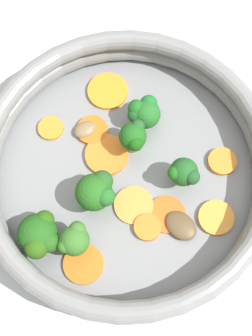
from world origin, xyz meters
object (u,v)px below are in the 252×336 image
at_px(carrot_slice_8, 216,218).
at_px(broccoli_floret_0, 144,113).
at_px(carrot_slice_6, 107,155).
at_px(carrot_slice_9, 146,228).
at_px(broccoli_floret_3, 74,240).
at_px(broccoli_floret_5, 184,173).
at_px(carrot_slice_0, 92,130).
at_px(mushroom_piece_0, 181,226).
at_px(carrot_slice_5, 108,91).
at_px(carrot_slice_4, 134,205).
at_px(mushroom_piece_1, 85,130).
at_px(broccoli_floret_2, 96,191).
at_px(carrot_slice_2, 83,264).
at_px(carrot_slice_1, 166,214).
at_px(skillet, 126,175).
at_px(broccoli_floret_4, 39,235).
at_px(carrot_slice_3, 51,128).
at_px(carrot_slice_7, 222,161).
at_px(broccoli_floret_1, 133,137).

height_order(carrot_slice_8, broccoli_floret_0, broccoli_floret_0).
height_order(carrot_slice_6, carrot_slice_9, same).
height_order(broccoli_floret_3, broccoli_floret_5, broccoli_floret_3).
distance_m(carrot_slice_0, mushroom_piece_0, 0.14).
height_order(carrot_slice_5, broccoli_floret_3, broccoli_floret_3).
relative_size(carrot_slice_4, broccoli_floret_5, 1.00).
distance_m(carrot_slice_4, mushroom_piece_1, 0.10).
xyz_separation_m(carrot_slice_8, broccoli_floret_2, (-0.11, 0.06, 0.03)).
height_order(carrot_slice_2, carrot_slice_9, carrot_slice_9).
distance_m(carrot_slice_1, carrot_slice_4, 0.04).
xyz_separation_m(carrot_slice_1, carrot_slice_2, (-0.10, -0.02, 0.00)).
height_order(skillet, carrot_slice_9, carrot_slice_9).
bearing_deg(carrot_slice_0, broccoli_floret_5, -51.10).
distance_m(carrot_slice_1, carrot_slice_9, 0.03).
xyz_separation_m(broccoli_floret_3, broccoli_floret_5, (0.13, 0.03, -0.00)).
height_order(broccoli_floret_4, broccoli_floret_5, broccoli_floret_4).
xyz_separation_m(carrot_slice_3, broccoli_floret_2, (0.02, -0.09, 0.03)).
distance_m(carrot_slice_1, mushroom_piece_1, 0.13).
bearing_deg(mushroom_piece_0, carrot_slice_9, 163.10).
bearing_deg(broccoli_floret_3, broccoli_floret_4, 152.02).
distance_m(carrot_slice_6, broccoli_floret_2, 0.06).
height_order(carrot_slice_8, mushroom_piece_1, mushroom_piece_1).
bearing_deg(carrot_slice_7, carrot_slice_1, -156.69).
bearing_deg(mushroom_piece_1, carrot_slice_0, -17.82).
bearing_deg(carrot_slice_7, carrot_slice_0, 145.32).
bearing_deg(broccoli_floret_5, carrot_slice_8, -69.92).
relative_size(carrot_slice_6, carrot_slice_9, 1.66).
relative_size(carrot_slice_4, broccoli_floret_1, 0.94).
xyz_separation_m(carrot_slice_7, broccoli_floret_4, (-0.21, -0.02, 0.02)).
distance_m(carrot_slice_4, carrot_slice_6, 0.06).
bearing_deg(carrot_slice_3, broccoli_floret_0, -14.77).
distance_m(carrot_slice_8, broccoli_floret_5, 0.06).
distance_m(carrot_slice_7, mushroom_piece_1, 0.15).
height_order(carrot_slice_3, carrot_slice_6, same).
distance_m(carrot_slice_8, broccoli_floret_0, 0.14).
distance_m(carrot_slice_5, carrot_slice_9, 0.16).
relative_size(carrot_slice_0, broccoli_floret_5, 0.84).
relative_size(carrot_slice_8, broccoli_floret_4, 0.82).
bearing_deg(carrot_slice_2, broccoli_floret_5, 20.98).
xyz_separation_m(skillet, mushroom_piece_0, (0.03, -0.08, 0.01)).
bearing_deg(broccoli_floret_1, mushroom_piece_1, 140.24).
bearing_deg(broccoli_floret_5, carrot_slice_9, -146.73).
bearing_deg(mushroom_piece_0, carrot_slice_3, 121.70).
relative_size(carrot_slice_5, broccoli_floret_5, 1.11).
distance_m(carrot_slice_4, broccoli_floret_1, 0.07).
distance_m(carrot_slice_8, mushroom_piece_0, 0.04).
xyz_separation_m(carrot_slice_3, carrot_slice_8, (0.13, -0.16, 0.00)).
xyz_separation_m(skillet, carrot_slice_4, (-0.01, -0.04, 0.01)).
bearing_deg(broccoli_floret_1, carrot_slice_5, 92.78).
distance_m(carrot_slice_0, broccoli_floret_2, 0.08).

